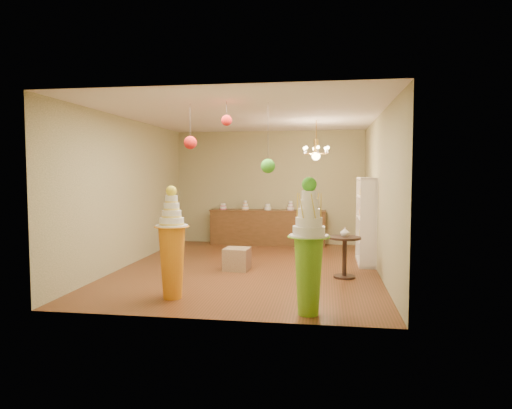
# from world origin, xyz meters

# --- Properties ---
(floor) EXTENTS (6.50, 6.50, 0.00)m
(floor) POSITION_xyz_m (0.00, 0.00, 0.00)
(floor) COLOR #5A3018
(floor) RESTS_ON ground
(ceiling) EXTENTS (6.50, 6.50, 0.00)m
(ceiling) POSITION_xyz_m (0.00, 0.00, 3.00)
(ceiling) COLOR silver
(ceiling) RESTS_ON ground
(wall_back) EXTENTS (5.00, 0.04, 3.00)m
(wall_back) POSITION_xyz_m (0.00, 3.25, 1.50)
(wall_back) COLOR tan
(wall_back) RESTS_ON ground
(wall_front) EXTENTS (5.00, 0.04, 3.00)m
(wall_front) POSITION_xyz_m (0.00, -3.25, 1.50)
(wall_front) COLOR tan
(wall_front) RESTS_ON ground
(wall_left) EXTENTS (0.04, 6.50, 3.00)m
(wall_left) POSITION_xyz_m (-2.50, 0.00, 1.50)
(wall_left) COLOR tan
(wall_left) RESTS_ON ground
(wall_right) EXTENTS (0.04, 6.50, 3.00)m
(wall_right) POSITION_xyz_m (2.50, 0.00, 1.50)
(wall_right) COLOR tan
(wall_right) RESTS_ON ground
(pedestal_green) EXTENTS (0.55, 0.55, 1.84)m
(pedestal_green) POSITION_xyz_m (1.28, -2.85, 0.77)
(pedestal_green) COLOR #73BD2A
(pedestal_green) RESTS_ON floor
(pedestal_orange) EXTENTS (0.56, 0.56, 1.70)m
(pedestal_orange) POSITION_xyz_m (-0.79, -2.35, 0.69)
(pedestal_orange) COLOR orange
(pedestal_orange) RESTS_ON floor
(burlap_riser) EXTENTS (0.50, 0.50, 0.43)m
(burlap_riser) POSITION_xyz_m (-0.20, -0.24, 0.22)
(burlap_riser) COLOR olive
(burlap_riser) RESTS_ON floor
(sideboard) EXTENTS (3.04, 0.54, 1.16)m
(sideboard) POSITION_xyz_m (0.00, 2.97, 0.48)
(sideboard) COLOR #55351A
(sideboard) RESTS_ON floor
(shelving_unit) EXTENTS (0.33, 1.20, 1.80)m
(shelving_unit) POSITION_xyz_m (2.34, 0.80, 0.90)
(shelving_unit) COLOR beige
(shelving_unit) RESTS_ON floor
(round_table) EXTENTS (0.71, 0.71, 0.75)m
(round_table) POSITION_xyz_m (1.85, -0.59, 0.48)
(round_table) COLOR black
(round_table) RESTS_ON floor
(vase) EXTENTS (0.20, 0.20, 0.17)m
(vase) POSITION_xyz_m (1.85, -0.59, 0.83)
(vase) COLOR beige
(vase) RESTS_ON round_table
(pom_red_left) EXTENTS (0.21, 0.21, 0.72)m
(pom_red_left) POSITION_xyz_m (-0.67, -1.74, 2.38)
(pom_red_left) COLOR #3A2F29
(pom_red_left) RESTS_ON ceiling
(pom_green_mid) EXTENTS (0.23, 0.23, 1.11)m
(pom_green_mid) POSITION_xyz_m (0.59, -1.72, 2.01)
(pom_green_mid) COLOR #3A2F29
(pom_green_mid) RESTS_ON ceiling
(pom_red_right) EXTENTS (0.17, 0.17, 0.37)m
(pom_red_right) POSITION_xyz_m (-0.04, -1.88, 2.71)
(pom_red_right) COLOR #3A2F29
(pom_red_right) RESTS_ON ceiling
(chandelier) EXTENTS (0.77, 0.77, 0.85)m
(chandelier) POSITION_xyz_m (1.29, 0.89, 2.30)
(chandelier) COLOR gold
(chandelier) RESTS_ON ceiling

